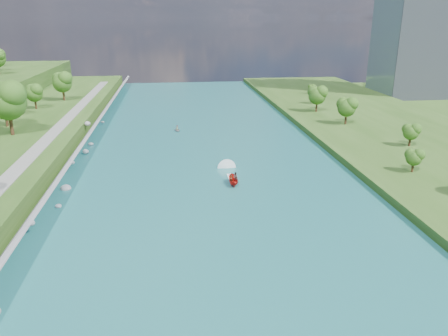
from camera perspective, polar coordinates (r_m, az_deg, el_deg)
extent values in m
plane|color=#2D5119|center=(68.02, -1.25, -5.15)|extent=(260.00, 260.00, 0.00)
cube|color=#1A5D65|center=(86.58, -2.57, 0.26)|extent=(55.00, 240.00, 0.10)
cube|color=#2D5119|center=(102.48, 26.22, 1.68)|extent=(44.00, 240.00, 1.50)
cube|color=slate|center=(88.09, -19.60, 0.67)|extent=(3.54, 236.00, 4.05)
ellipsoid|color=gray|center=(64.63, -23.88, -6.60)|extent=(1.03, 0.98, 0.76)
ellipsoid|color=gray|center=(72.51, -20.83, -4.68)|extent=(1.03, 1.02, 0.64)
ellipsoid|color=gray|center=(79.60, -19.98, -2.54)|extent=(1.84, 1.93, 1.34)
ellipsoid|color=gray|center=(88.09, -19.20, 0.66)|extent=(0.91, 0.86, 0.66)
ellipsoid|color=gray|center=(98.48, -17.62, 2.06)|extent=(1.34, 1.23, 1.05)
ellipsoid|color=gray|center=(105.25, -17.01, 3.00)|extent=(1.27, 1.19, 0.78)
ellipsoid|color=gray|center=(113.12, -17.40, 5.56)|extent=(1.49, 1.59, 1.15)
ellipsoid|color=gray|center=(124.87, -15.58, 5.81)|extent=(0.97, 0.79, 0.61)
cube|color=gray|center=(89.33, -23.88, 1.56)|extent=(3.00, 200.00, 0.10)
cube|color=gray|center=(180.06, 23.78, 18.18)|extent=(22.00, 22.00, 60.00)
ellipsoid|color=#264C14|center=(105.67, -26.40, 7.59)|extent=(8.38, 8.38, 13.97)
ellipsoid|color=#264C14|center=(114.91, -26.81, 7.49)|extent=(6.47, 6.47, 10.78)
ellipsoid|color=#264C14|center=(127.91, -25.79, 8.03)|extent=(4.93, 4.93, 8.21)
ellipsoid|color=#264C14|center=(134.89, -23.53, 8.84)|extent=(5.00, 5.00, 8.33)
ellipsoid|color=#264C14|center=(145.75, -20.36, 10.32)|extent=(6.31, 6.31, 10.52)
ellipsoid|color=#264C14|center=(85.08, 23.56, 1.17)|extent=(3.11, 3.11, 5.18)
ellipsoid|color=#264C14|center=(102.23, 23.23, 4.24)|extent=(3.57, 3.57, 5.95)
ellipsoid|color=#264C14|center=(118.35, 15.73, 7.51)|extent=(5.03, 5.03, 8.39)
ellipsoid|color=#264C14|center=(132.63, 12.08, 9.13)|extent=(5.46, 5.46, 9.11)
ellipsoid|color=#264C14|center=(145.76, 11.71, 9.31)|extent=(3.34, 3.34, 5.57)
ellipsoid|color=#264C14|center=(165.44, 11.38, 10.20)|extent=(2.51, 2.51, 4.19)
imported|color=#B5150E|center=(76.58, 1.21, -1.60)|extent=(1.69, 4.16, 1.59)
imported|color=#66605B|center=(76.02, 0.95, -1.44)|extent=(0.62, 0.42, 1.68)
imported|color=#66605B|center=(76.98, 1.52, -1.17)|extent=(1.03, 1.03, 1.69)
cube|color=white|center=(79.63, 0.90, -1.36)|extent=(0.90, 5.00, 0.06)
imported|color=gray|center=(114.23, -6.13, 4.98)|extent=(2.21, 2.89, 0.56)
imported|color=#66605B|center=(114.09, -6.14, 5.27)|extent=(0.70, 0.56, 1.25)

